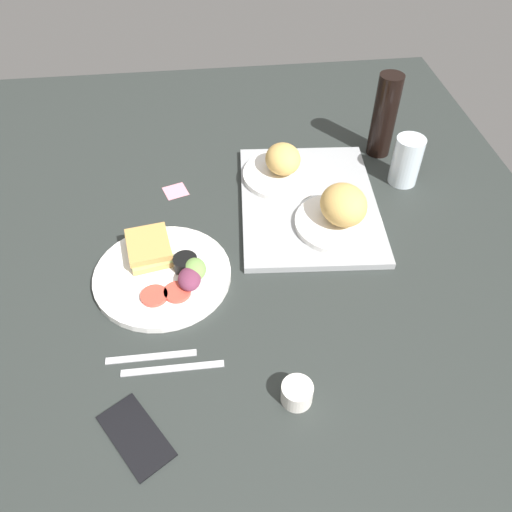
{
  "coord_description": "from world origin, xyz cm",
  "views": [
    {
      "loc": [
        77.66,
        -5.91,
        82.21
      ],
      "look_at": [
        2.0,
        3.0,
        4.0
      ],
      "focal_mm": 35.86,
      "sensor_mm": 36.0,
      "label": 1
    }
  ],
  "objects_px": {
    "serving_tray": "(309,202)",
    "plate_with_salad": "(164,270)",
    "bread_plate_near": "(283,166)",
    "sticky_note": "(176,191)",
    "soda_bottle": "(384,116)",
    "espresso_cup": "(297,393)",
    "bread_plate_far": "(342,211)",
    "cell_phone": "(136,435)",
    "fork": "(151,356)",
    "knife": "(173,368)",
    "drinking_glass": "(406,161)"
  },
  "relations": [
    {
      "from": "serving_tray",
      "to": "plate_with_salad",
      "type": "relative_size",
      "value": 1.53
    },
    {
      "from": "serving_tray",
      "to": "bread_plate_near",
      "type": "distance_m",
      "value": 0.12
    },
    {
      "from": "bread_plate_near",
      "to": "sticky_note",
      "type": "bearing_deg",
      "value": -87.65
    },
    {
      "from": "soda_bottle",
      "to": "espresso_cup",
      "type": "xyz_separation_m",
      "value": [
        0.72,
        -0.36,
        -0.09
      ]
    },
    {
      "from": "bread_plate_near",
      "to": "espresso_cup",
      "type": "bearing_deg",
      "value": -6.51
    },
    {
      "from": "sticky_note",
      "to": "serving_tray",
      "type": "bearing_deg",
      "value": 74.09
    },
    {
      "from": "bread_plate_far",
      "to": "sticky_note",
      "type": "height_order",
      "value": "bread_plate_far"
    },
    {
      "from": "bread_plate_far",
      "to": "cell_phone",
      "type": "height_order",
      "value": "bread_plate_far"
    },
    {
      "from": "serving_tray",
      "to": "soda_bottle",
      "type": "relative_size",
      "value": 1.98
    },
    {
      "from": "plate_with_salad",
      "to": "soda_bottle",
      "type": "distance_m",
      "value": 0.72
    },
    {
      "from": "fork",
      "to": "knife",
      "type": "relative_size",
      "value": 0.89
    },
    {
      "from": "cell_phone",
      "to": "drinking_glass",
      "type": "bearing_deg",
      "value": 99.92
    },
    {
      "from": "bread_plate_near",
      "to": "fork",
      "type": "relative_size",
      "value": 1.21
    },
    {
      "from": "bread_plate_near",
      "to": "sticky_note",
      "type": "height_order",
      "value": "bread_plate_near"
    },
    {
      "from": "soda_bottle",
      "to": "cell_phone",
      "type": "distance_m",
      "value": 1.0
    },
    {
      "from": "sticky_note",
      "to": "espresso_cup",
      "type": "bearing_deg",
      "value": 18.69
    },
    {
      "from": "bread_plate_near",
      "to": "plate_with_salad",
      "type": "distance_m",
      "value": 0.43
    },
    {
      "from": "fork",
      "to": "plate_with_salad",
      "type": "bearing_deg",
      "value": 83.41
    },
    {
      "from": "drinking_glass",
      "to": "knife",
      "type": "xyz_separation_m",
      "value": [
        0.5,
        -0.6,
        -0.06
      ]
    },
    {
      "from": "knife",
      "to": "bread_plate_far",
      "type": "bearing_deg",
      "value": 40.83
    },
    {
      "from": "espresso_cup",
      "to": "fork",
      "type": "height_order",
      "value": "espresso_cup"
    },
    {
      "from": "plate_with_salad",
      "to": "drinking_glass",
      "type": "relative_size",
      "value": 2.29
    },
    {
      "from": "bread_plate_far",
      "to": "plate_with_salad",
      "type": "relative_size",
      "value": 0.69
    },
    {
      "from": "serving_tray",
      "to": "espresso_cup",
      "type": "height_order",
      "value": "espresso_cup"
    },
    {
      "from": "bread_plate_near",
      "to": "soda_bottle",
      "type": "relative_size",
      "value": 0.91
    },
    {
      "from": "serving_tray",
      "to": "knife",
      "type": "height_order",
      "value": "serving_tray"
    },
    {
      "from": "drinking_glass",
      "to": "soda_bottle",
      "type": "relative_size",
      "value": 0.56
    },
    {
      "from": "soda_bottle",
      "to": "bread_plate_far",
      "type": "bearing_deg",
      "value": -30.98
    },
    {
      "from": "fork",
      "to": "bread_plate_far",
      "type": "bearing_deg",
      "value": 35.47
    },
    {
      "from": "plate_with_salad",
      "to": "soda_bottle",
      "type": "height_order",
      "value": "soda_bottle"
    },
    {
      "from": "soda_bottle",
      "to": "espresso_cup",
      "type": "height_order",
      "value": "soda_bottle"
    },
    {
      "from": "plate_with_salad",
      "to": "espresso_cup",
      "type": "height_order",
      "value": "plate_with_salad"
    },
    {
      "from": "bread_plate_far",
      "to": "espresso_cup",
      "type": "distance_m",
      "value": 0.46
    },
    {
      "from": "bread_plate_near",
      "to": "soda_bottle",
      "type": "xyz_separation_m",
      "value": [
        -0.1,
        0.28,
        0.07
      ]
    },
    {
      "from": "plate_with_salad",
      "to": "soda_bottle",
      "type": "xyz_separation_m",
      "value": [
        -0.4,
        0.59,
        0.1
      ]
    },
    {
      "from": "bread_plate_near",
      "to": "plate_with_salad",
      "type": "relative_size",
      "value": 0.7
    },
    {
      "from": "plate_with_salad",
      "to": "knife",
      "type": "bearing_deg",
      "value": 3.85
    },
    {
      "from": "drinking_glass",
      "to": "bread_plate_near",
      "type": "bearing_deg",
      "value": -96.93
    },
    {
      "from": "plate_with_salad",
      "to": "sticky_note",
      "type": "bearing_deg",
      "value": 175.05
    },
    {
      "from": "soda_bottle",
      "to": "espresso_cup",
      "type": "relative_size",
      "value": 4.06
    },
    {
      "from": "drinking_glass",
      "to": "espresso_cup",
      "type": "bearing_deg",
      "value": -33.04
    },
    {
      "from": "bread_plate_near",
      "to": "fork",
      "type": "height_order",
      "value": "bread_plate_near"
    },
    {
      "from": "fork",
      "to": "knife",
      "type": "xyz_separation_m",
      "value": [
        0.03,
        0.04,
        0.0
      ]
    },
    {
      "from": "bread_plate_near",
      "to": "espresso_cup",
      "type": "xyz_separation_m",
      "value": [
        0.62,
        -0.07,
        -0.03
      ]
    },
    {
      "from": "sticky_note",
      "to": "cell_phone",
      "type": "bearing_deg",
      "value": -6.23
    },
    {
      "from": "espresso_cup",
      "to": "sticky_note",
      "type": "xyz_separation_m",
      "value": [
        -0.61,
        -0.21,
        -0.02
      ]
    },
    {
      "from": "plate_with_salad",
      "to": "sticky_note",
      "type": "relative_size",
      "value": 5.25
    },
    {
      "from": "bread_plate_far",
      "to": "cell_phone",
      "type": "xyz_separation_m",
      "value": [
        0.46,
        -0.45,
        -0.05
      ]
    },
    {
      "from": "drinking_glass",
      "to": "espresso_cup",
      "type": "height_order",
      "value": "drinking_glass"
    },
    {
      "from": "serving_tray",
      "to": "bread_plate_far",
      "type": "distance_m",
      "value": 0.12
    }
  ]
}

